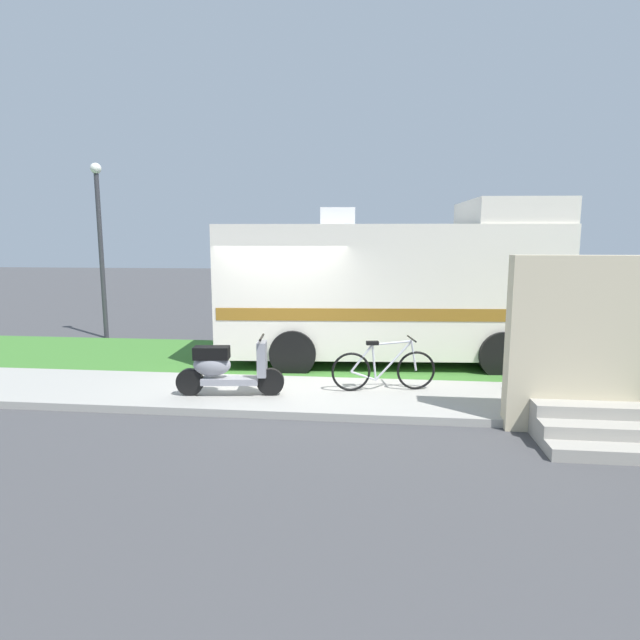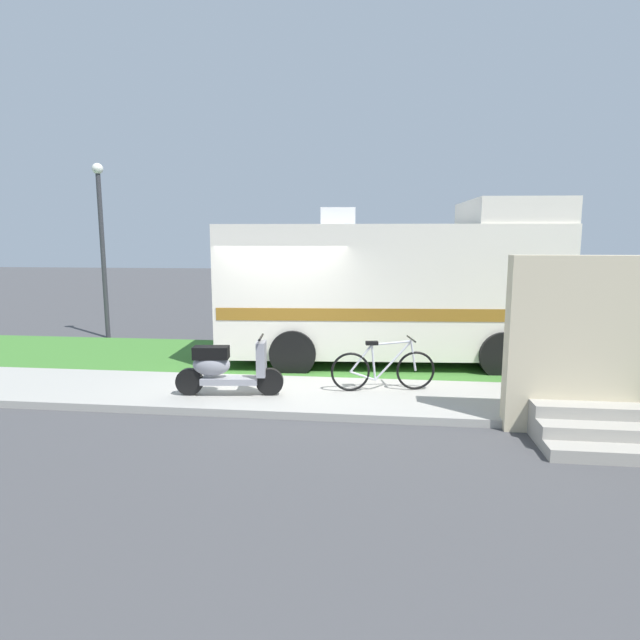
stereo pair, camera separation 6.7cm
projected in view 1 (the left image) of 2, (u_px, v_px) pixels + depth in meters
The scene contains 10 objects.
ground_plane at pixel (280, 379), 9.63m from camera, with size 80.00×80.00×0.00m, color #424244.
sidewalk at pixel (266, 395), 8.44m from camera, with size 24.00×2.00×0.12m.
grass_strip at pixel (293, 359), 11.09m from camera, with size 24.00×3.40×0.08m.
motorhome_rv at pixel (391, 288), 10.65m from camera, with size 6.98×2.88×3.40m.
scooter at pixel (226, 368), 8.14m from camera, with size 1.74×0.53×0.97m.
bicycle at pixel (384, 368), 8.43m from camera, with size 1.73×0.54×0.88m.
pickup_truck_near at pixel (359, 298), 14.87m from camera, with size 5.11×2.34×1.79m.
porch_steps at pixel (586, 364), 6.73m from camera, with size 2.00×1.26×2.40m.
bottle_green at pixel (510, 384), 8.48m from camera, with size 0.07×0.07×0.24m.
street_lamp_post at pixel (100, 235), 13.34m from camera, with size 0.28×0.28×4.59m.
Camera 1 is at (1.79, -9.20, 2.56)m, focal length 28.49 mm.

